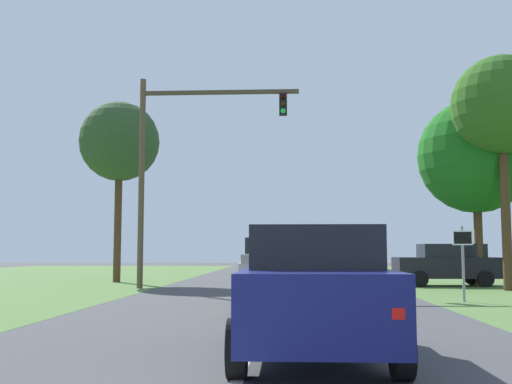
{
  "coord_description": "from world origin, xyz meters",
  "views": [
    {
      "loc": [
        0.62,
        -4.0,
        1.54
      ],
      "look_at": [
        -0.43,
        15.86,
        3.43
      ],
      "focal_mm": 43.11,
      "sensor_mm": 36.0,
      "label": 1
    }
  ],
  "objects_px": {
    "traffic_light": "(179,152)",
    "extra_tree_1": "(502,106)",
    "crossing_suv_far": "(447,264)",
    "pickup_truck_lead": "(279,273)",
    "keep_moving_sign": "(463,253)",
    "red_suv_near": "(314,288)",
    "extra_tree_2": "(120,142)",
    "oak_tree_right": "(476,156)"
  },
  "relations": [
    {
      "from": "red_suv_near",
      "to": "pickup_truck_lead",
      "type": "xyz_separation_m",
      "value": [
        -0.61,
        6.81,
        -0.03
      ]
    },
    {
      "from": "oak_tree_right",
      "to": "keep_moving_sign",
      "type": "bearing_deg",
      "value": -110.0
    },
    {
      "from": "extra_tree_1",
      "to": "oak_tree_right",
      "type": "bearing_deg",
      "value": 97.53
    },
    {
      "from": "oak_tree_right",
      "to": "extra_tree_1",
      "type": "xyz_separation_m",
      "value": [
        0.33,
        -2.47,
        1.62
      ]
    },
    {
      "from": "extra_tree_2",
      "to": "pickup_truck_lead",
      "type": "bearing_deg",
      "value": -59.57
    },
    {
      "from": "keep_moving_sign",
      "to": "extra_tree_1",
      "type": "height_order",
      "value": "extra_tree_1"
    },
    {
      "from": "oak_tree_right",
      "to": "extra_tree_2",
      "type": "xyz_separation_m",
      "value": [
        -16.46,
        2.86,
        1.27
      ]
    },
    {
      "from": "pickup_truck_lead",
      "to": "oak_tree_right",
      "type": "xyz_separation_m",
      "value": [
        8.37,
        10.9,
        4.64
      ]
    },
    {
      "from": "extra_tree_1",
      "to": "extra_tree_2",
      "type": "relative_size",
      "value": 1.04
    },
    {
      "from": "extra_tree_2",
      "to": "red_suv_near",
      "type": "bearing_deg",
      "value": -67.08
    },
    {
      "from": "crossing_suv_far",
      "to": "extra_tree_2",
      "type": "distance_m",
      "value": 16.53
    },
    {
      "from": "keep_moving_sign",
      "to": "pickup_truck_lead",
      "type": "bearing_deg",
      "value": -151.36
    },
    {
      "from": "red_suv_near",
      "to": "oak_tree_right",
      "type": "relative_size",
      "value": 0.58
    },
    {
      "from": "red_suv_near",
      "to": "keep_moving_sign",
      "type": "bearing_deg",
      "value": 63.52
    },
    {
      "from": "pickup_truck_lead",
      "to": "extra_tree_2",
      "type": "relative_size",
      "value": 0.59
    },
    {
      "from": "pickup_truck_lead",
      "to": "extra_tree_1",
      "type": "distance_m",
      "value": 13.64
    },
    {
      "from": "pickup_truck_lead",
      "to": "keep_moving_sign",
      "type": "relative_size",
      "value": 2.3
    },
    {
      "from": "oak_tree_right",
      "to": "red_suv_near",
      "type": "bearing_deg",
      "value": -113.67
    },
    {
      "from": "traffic_light",
      "to": "crossing_suv_far",
      "type": "xyz_separation_m",
      "value": [
        11.45,
        2.48,
        -4.65
      ]
    },
    {
      "from": "red_suv_near",
      "to": "traffic_light",
      "type": "relative_size",
      "value": 0.54
    },
    {
      "from": "red_suv_near",
      "to": "pickup_truck_lead",
      "type": "height_order",
      "value": "red_suv_near"
    },
    {
      "from": "oak_tree_right",
      "to": "traffic_light",
      "type": "bearing_deg",
      "value": -171.62
    },
    {
      "from": "crossing_suv_far",
      "to": "red_suv_near",
      "type": "bearing_deg",
      "value": -109.74
    },
    {
      "from": "extra_tree_1",
      "to": "extra_tree_2",
      "type": "distance_m",
      "value": 17.61
    },
    {
      "from": "pickup_truck_lead",
      "to": "keep_moving_sign",
      "type": "bearing_deg",
      "value": 28.64
    },
    {
      "from": "crossing_suv_far",
      "to": "extra_tree_1",
      "type": "distance_m",
      "value": 7.15
    },
    {
      "from": "keep_moving_sign",
      "to": "oak_tree_right",
      "type": "height_order",
      "value": "oak_tree_right"
    },
    {
      "from": "pickup_truck_lead",
      "to": "traffic_light",
      "type": "distance_m",
      "value": 11.02
    },
    {
      "from": "pickup_truck_lead",
      "to": "keep_moving_sign",
      "type": "xyz_separation_m",
      "value": [
        5.5,
        3.0,
        0.5
      ]
    },
    {
      "from": "crossing_suv_far",
      "to": "oak_tree_right",
      "type": "bearing_deg",
      "value": -27.77
    },
    {
      "from": "keep_moving_sign",
      "to": "oak_tree_right",
      "type": "relative_size",
      "value": 0.28
    },
    {
      "from": "pickup_truck_lead",
      "to": "oak_tree_right",
      "type": "height_order",
      "value": "oak_tree_right"
    },
    {
      "from": "crossing_suv_far",
      "to": "extra_tree_2",
      "type": "relative_size",
      "value": 0.5
    },
    {
      "from": "traffic_light",
      "to": "extra_tree_1",
      "type": "distance_m",
      "value": 13.07
    },
    {
      "from": "crossing_suv_far",
      "to": "pickup_truck_lead",
      "type": "bearing_deg",
      "value": -121.96
    },
    {
      "from": "pickup_truck_lead",
      "to": "keep_moving_sign",
      "type": "height_order",
      "value": "keep_moving_sign"
    },
    {
      "from": "oak_tree_right",
      "to": "extra_tree_2",
      "type": "distance_m",
      "value": 16.75
    },
    {
      "from": "red_suv_near",
      "to": "oak_tree_right",
      "type": "height_order",
      "value": "oak_tree_right"
    },
    {
      "from": "keep_moving_sign",
      "to": "extra_tree_1",
      "type": "bearing_deg",
      "value": 59.49
    },
    {
      "from": "traffic_light",
      "to": "extra_tree_2",
      "type": "relative_size",
      "value": 0.98
    },
    {
      "from": "red_suv_near",
      "to": "pickup_truck_lead",
      "type": "relative_size",
      "value": 0.89
    },
    {
      "from": "extra_tree_2",
      "to": "oak_tree_right",
      "type": "bearing_deg",
      "value": -9.87
    }
  ]
}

